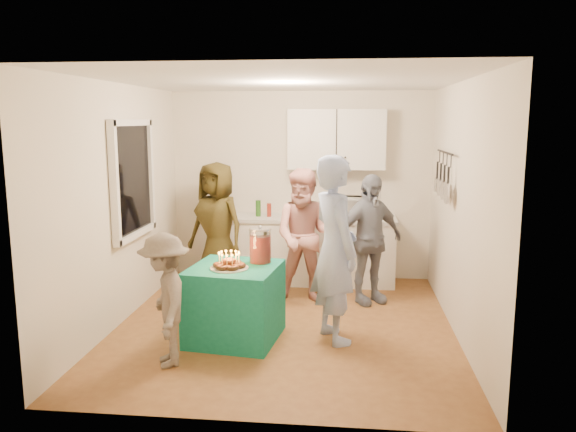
# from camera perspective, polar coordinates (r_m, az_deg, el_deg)

# --- Properties ---
(floor) EXTENTS (4.00, 4.00, 0.00)m
(floor) POSITION_cam_1_polar(r_m,az_deg,el_deg) (6.23, -0.35, -11.04)
(floor) COLOR brown
(floor) RESTS_ON ground
(ceiling) EXTENTS (4.00, 4.00, 0.00)m
(ceiling) POSITION_cam_1_polar(r_m,az_deg,el_deg) (5.84, -0.37, 13.58)
(ceiling) COLOR white
(ceiling) RESTS_ON floor
(back_wall) EXTENTS (3.60, 3.60, 0.00)m
(back_wall) POSITION_cam_1_polar(r_m,az_deg,el_deg) (7.87, 1.27, 3.10)
(back_wall) COLOR silver
(back_wall) RESTS_ON floor
(left_wall) EXTENTS (4.00, 4.00, 0.00)m
(left_wall) POSITION_cam_1_polar(r_m,az_deg,el_deg) (6.35, -16.73, 1.09)
(left_wall) COLOR silver
(left_wall) RESTS_ON floor
(right_wall) EXTENTS (4.00, 4.00, 0.00)m
(right_wall) POSITION_cam_1_polar(r_m,az_deg,el_deg) (5.97, 17.08, 0.55)
(right_wall) COLOR silver
(right_wall) RESTS_ON floor
(window_night) EXTENTS (0.04, 1.00, 1.20)m
(window_night) POSITION_cam_1_polar(r_m,az_deg,el_deg) (6.58, -15.59, 3.64)
(window_night) COLOR black
(window_night) RESTS_ON left_wall
(counter) EXTENTS (2.20, 0.58, 0.86)m
(counter) POSITION_cam_1_polar(r_m,az_deg,el_deg) (7.71, 2.54, -3.62)
(counter) COLOR white
(counter) RESTS_ON floor
(countertop) EXTENTS (2.24, 0.62, 0.05)m
(countertop) POSITION_cam_1_polar(r_m,az_deg,el_deg) (7.62, 2.57, -0.29)
(countertop) COLOR beige
(countertop) RESTS_ON counter
(upper_cabinet) EXTENTS (1.30, 0.30, 0.80)m
(upper_cabinet) POSITION_cam_1_polar(r_m,az_deg,el_deg) (7.64, 4.97, 7.76)
(upper_cabinet) COLOR white
(upper_cabinet) RESTS_ON back_wall
(pot_rack) EXTENTS (0.12, 1.00, 0.60)m
(pot_rack) POSITION_cam_1_polar(r_m,az_deg,el_deg) (6.60, 15.39, 4.10)
(pot_rack) COLOR black
(pot_rack) RESTS_ON right_wall
(microwave) EXTENTS (0.52, 0.36, 0.28)m
(microwave) POSITION_cam_1_polar(r_m,az_deg,el_deg) (7.58, 6.27, 0.88)
(microwave) COLOR white
(microwave) RESTS_ON countertop
(party_table) EXTENTS (0.95, 0.95, 0.76)m
(party_table) POSITION_cam_1_polar(r_m,az_deg,el_deg) (5.77, -5.42, -8.78)
(party_table) COLOR #127A5E
(party_table) RESTS_ON floor
(donut_cake) EXTENTS (0.38, 0.38, 0.18)m
(donut_cake) POSITION_cam_1_polar(r_m,az_deg,el_deg) (5.56, -6.00, -4.45)
(donut_cake) COLOR #381C0C
(donut_cake) RESTS_ON party_table
(punch_jar) EXTENTS (0.22, 0.22, 0.34)m
(punch_jar) POSITION_cam_1_polar(r_m,az_deg,el_deg) (5.77, -2.83, -3.09)
(punch_jar) COLOR red
(punch_jar) RESTS_ON party_table
(man_birthday) EXTENTS (0.71, 0.81, 1.88)m
(man_birthday) POSITION_cam_1_polar(r_m,az_deg,el_deg) (5.61, 4.78, -3.39)
(man_birthday) COLOR #9FB5E8
(man_birthday) RESTS_ON floor
(woman_back_left) EXTENTS (0.97, 0.84, 1.68)m
(woman_back_left) POSITION_cam_1_polar(r_m,az_deg,el_deg) (7.39, -7.22, -1.03)
(woman_back_left) COLOR brown
(woman_back_left) RESTS_ON floor
(woman_back_center) EXTENTS (0.83, 0.66, 1.64)m
(woman_back_center) POSITION_cam_1_polar(r_m,az_deg,el_deg) (6.75, 1.82, -2.13)
(woman_back_center) COLOR #D16D6D
(woman_back_center) RESTS_ON floor
(woman_back_right) EXTENTS (0.99, 0.82, 1.58)m
(woman_back_right) POSITION_cam_1_polar(r_m,az_deg,el_deg) (6.84, 8.20, -2.35)
(woman_back_right) COLOR black
(woman_back_right) RESTS_ON floor
(child_near_left) EXTENTS (0.73, 0.91, 1.22)m
(child_near_left) POSITION_cam_1_polar(r_m,az_deg,el_deg) (5.22, -12.38, -8.33)
(child_near_left) COLOR #61574E
(child_near_left) RESTS_ON floor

